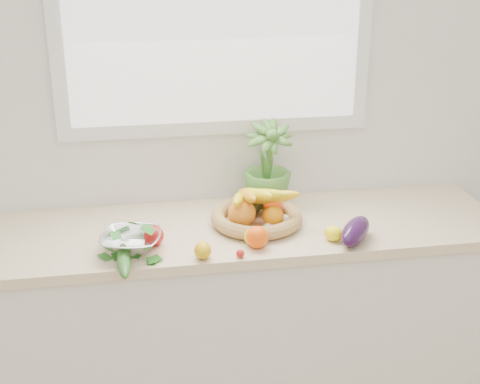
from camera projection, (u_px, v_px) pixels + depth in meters
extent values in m
cube|color=white|center=(215.00, 98.00, 2.78)|extent=(4.50, 0.02, 2.70)
cube|color=silver|center=(228.00, 326.00, 2.84)|extent=(2.20, 0.58, 0.86)
cube|color=beige|center=(227.00, 230.00, 2.68)|extent=(2.24, 0.62, 0.04)
sphere|color=#FF5508|center=(257.00, 237.00, 2.47)|extent=(0.11, 0.11, 0.08)
ellipsoid|color=yellow|center=(254.00, 237.00, 2.49)|extent=(0.10, 0.11, 0.07)
ellipsoid|color=#DBA60B|center=(203.00, 250.00, 2.40)|extent=(0.06, 0.08, 0.06)
ellipsoid|color=#FFEC0D|center=(334.00, 234.00, 2.53)|extent=(0.09, 0.09, 0.06)
sphere|color=red|center=(154.00, 236.00, 2.50)|extent=(0.09, 0.09, 0.08)
cube|color=tan|center=(354.00, 235.00, 2.55)|extent=(0.11, 0.10, 0.03)
ellipsoid|color=white|center=(294.00, 225.00, 2.62)|extent=(0.05, 0.05, 0.04)
ellipsoid|color=beige|center=(284.00, 220.00, 2.66)|extent=(0.07, 0.07, 0.05)
ellipsoid|color=silver|center=(269.00, 228.00, 2.60)|extent=(0.05, 0.05, 0.04)
ellipsoid|color=#2A0E36|center=(355.00, 231.00, 2.52)|extent=(0.20, 0.23, 0.09)
ellipsoid|color=#1D5017|center=(124.00, 260.00, 2.34)|extent=(0.05, 0.26, 0.05)
sphere|color=red|center=(240.00, 253.00, 2.41)|extent=(0.03, 0.03, 0.03)
imported|color=#457C2D|center=(268.00, 165.00, 2.79)|extent=(0.21, 0.21, 0.36)
cylinder|color=tan|center=(257.00, 223.00, 2.68)|extent=(0.41, 0.41, 0.01)
torus|color=tan|center=(257.00, 217.00, 2.67)|extent=(0.48, 0.48, 0.06)
sphere|color=orange|center=(242.00, 213.00, 2.62)|extent=(0.14, 0.14, 0.11)
sphere|color=orange|center=(273.00, 216.00, 2.62)|extent=(0.11, 0.11, 0.08)
sphere|color=#E63E07|center=(273.00, 207.00, 2.72)|extent=(0.11, 0.11, 0.08)
ellipsoid|color=black|center=(251.00, 202.00, 2.72)|extent=(0.12, 0.12, 0.11)
ellipsoid|color=yellow|center=(239.00, 199.00, 2.62)|extent=(0.10, 0.25, 0.11)
ellipsoid|color=orange|center=(247.00, 196.00, 2.62)|extent=(0.06, 0.25, 0.11)
ellipsoid|color=yellow|center=(255.00, 194.00, 2.62)|extent=(0.14, 0.24, 0.11)
ellipsoid|color=yellow|center=(263.00, 195.00, 2.63)|extent=(0.19, 0.21, 0.11)
ellipsoid|color=yellow|center=(271.00, 197.00, 2.64)|extent=(0.24, 0.16, 0.11)
cylinder|color=white|center=(131.00, 250.00, 2.45)|extent=(0.10, 0.10, 0.02)
imported|color=silver|center=(131.00, 241.00, 2.44)|extent=(0.26, 0.26, 0.05)
ellipsoid|color=#195E17|center=(130.00, 231.00, 2.43)|extent=(0.19, 0.19, 0.07)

